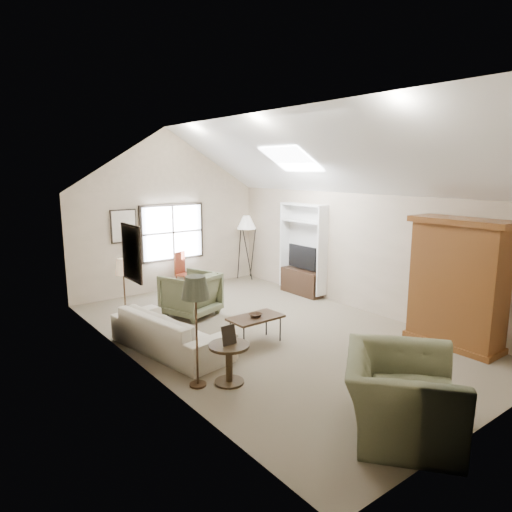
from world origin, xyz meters
TOP-DOWN VIEW (x-y plane):
  - room_shell at (0.00, 0.00)m, footprint 5.01×8.01m
  - window at (0.10, 3.96)m, footprint 1.72×0.08m
  - skylight at (1.30, 0.90)m, footprint 0.80×1.20m
  - wall_art at (-1.88, 1.94)m, footprint 1.97×3.71m
  - armoire at (2.18, -2.40)m, footprint 0.60×1.50m
  - tv_alcove at (2.34, 1.60)m, footprint 0.32×1.30m
  - media_console at (2.32, 1.60)m, footprint 0.34×1.18m
  - tv_panel at (2.32, 1.60)m, footprint 0.05×0.90m
  - sofa at (-1.83, 0.37)m, footprint 1.27×2.44m
  - armchair_near at (-0.87, -3.46)m, footprint 1.89×1.86m
  - armchair_far at (-0.64, 1.80)m, footprint 1.25×1.27m
  - coffee_table at (-0.51, -0.25)m, footprint 0.96×0.54m
  - bowl at (-0.51, -0.25)m, footprint 0.23×0.23m
  - side_table at (-1.73, -1.23)m, footprint 0.67×0.67m
  - side_chair at (0.27, 3.70)m, footprint 0.48×0.48m
  - tripod_lamp at (2.20, 3.70)m, footprint 0.66×0.66m
  - dark_lamp at (-2.13, -1.03)m, footprint 0.45×0.45m
  - tan_lamp at (-2.13, 1.57)m, footprint 0.33×0.33m

SIDE VIEW (x-z plane):
  - coffee_table at x=-0.51m, z-range 0.00..0.48m
  - side_table at x=-1.73m, z-range 0.00..0.58m
  - media_console at x=2.32m, z-range 0.00..0.60m
  - sofa at x=-1.83m, z-range 0.00..0.68m
  - armchair_far at x=-0.64m, z-range 0.00..0.91m
  - armchair_near at x=-0.87m, z-range 0.00..0.92m
  - side_chair at x=0.27m, z-range 0.00..0.95m
  - bowl at x=-0.51m, z-range 0.48..0.54m
  - tan_lamp at x=-2.13m, z-range 0.00..1.45m
  - dark_lamp at x=-2.13m, z-range 0.00..1.62m
  - tripod_lamp at x=2.20m, z-range 0.00..1.79m
  - tv_panel at x=2.32m, z-range 0.65..1.20m
  - armoire at x=2.18m, z-range 0.00..2.20m
  - tv_alcove at x=2.34m, z-range 0.10..2.20m
  - window at x=0.10m, z-range 0.74..2.16m
  - wall_art at x=-1.88m, z-range 1.29..2.17m
  - room_shell at x=0.00m, z-range 1.21..5.21m
  - skylight at x=1.30m, z-range 2.96..3.48m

